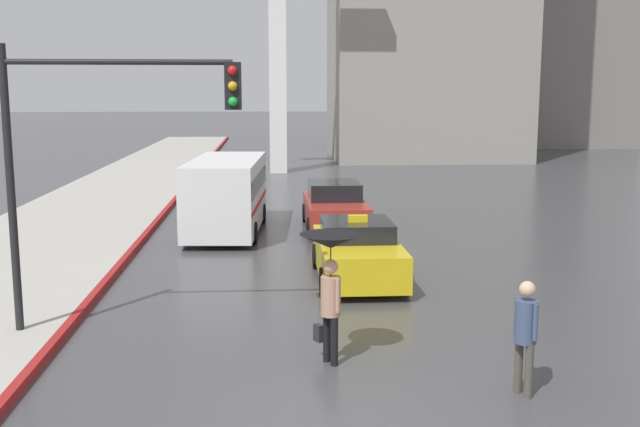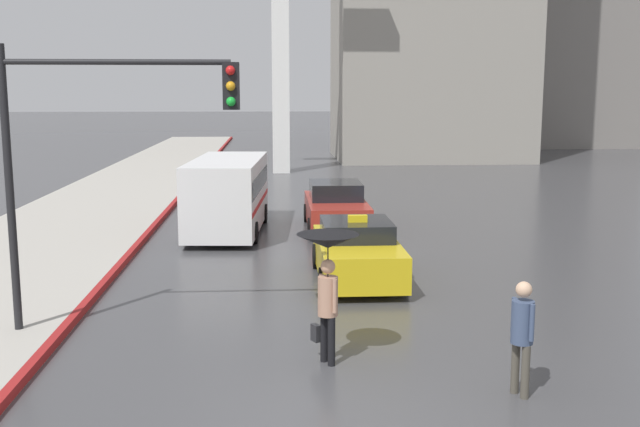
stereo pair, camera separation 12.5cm
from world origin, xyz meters
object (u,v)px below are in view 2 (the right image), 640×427
object	(u,v)px
taxi	(357,252)
sedan_red	(336,208)
ambulance_van	(228,192)
pedestrian_with_umbrella	(328,263)
pedestrian_man	(522,329)
traffic_light	(107,134)

from	to	relation	value
taxi	sedan_red	distance (m)	6.48
taxi	ambulance_van	distance (m)	6.94
ambulance_van	pedestrian_with_umbrella	bearing A→B (deg)	105.02
pedestrian_man	traffic_light	distance (m)	7.50
taxi	pedestrian_with_umbrella	world-z (taller)	pedestrian_with_umbrella
taxi	pedestrian_man	size ratio (longest dim) A/B	2.39
ambulance_van	traffic_light	distance (m)	10.17
ambulance_van	pedestrian_man	xyz separation A→B (m)	(4.89, -12.87, -0.27)
sedan_red	taxi	bearing A→B (deg)	89.50
pedestrian_with_umbrella	ambulance_van	bearing A→B (deg)	-17.27
taxi	ambulance_van	size ratio (longest dim) A/B	0.70
pedestrian_with_umbrella	pedestrian_man	distance (m)	3.10
taxi	pedestrian_man	world-z (taller)	pedestrian_man
taxi	traffic_light	xyz separation A→B (m)	(-4.75, -3.72, 2.95)
pedestrian_man	pedestrian_with_umbrella	bearing A→B (deg)	-139.58
ambulance_van	traffic_light	xyz separation A→B (m)	(-1.45, -9.79, 2.33)
taxi	ambulance_van	bearing A→B (deg)	-61.48
sedan_red	pedestrian_with_umbrella	bearing A→B (deg)	84.55
taxi	pedestrian_with_umbrella	distance (m)	5.54
taxi	sedan_red	bearing A→B (deg)	-90.50
pedestrian_with_umbrella	traffic_light	size ratio (longest dim) A/B	0.41
taxi	ambulance_van	xyz separation A→B (m)	(-3.30, 6.08, 0.62)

